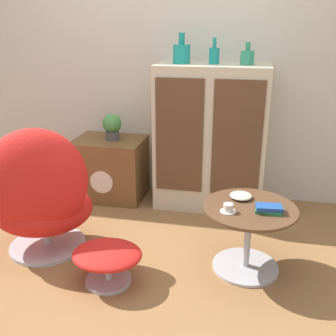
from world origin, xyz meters
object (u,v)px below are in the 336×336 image
object	(u,v)px
vase_inner_left	(214,55)
book_stack	(269,209)
coffee_table	(248,231)
teacup	(228,209)
vase_leftmost	(182,53)
sideboard	(210,138)
potted_plant	(112,125)
vase_inner_right	(247,57)
tv_console	(111,168)
ottoman	(107,257)
egg_chair	(40,196)
bowl	(241,196)

from	to	relation	value
vase_inner_left	book_stack	bearing A→B (deg)	-65.03
coffee_table	teacup	world-z (taller)	teacup
vase_leftmost	vase_inner_left	bearing A→B (deg)	0.00
sideboard	vase_inner_left	size ratio (longest dim) A/B	6.14
potted_plant	vase_inner_right	bearing A→B (deg)	0.70
vase_leftmost	vase_inner_right	bearing A→B (deg)	0.00
coffee_table	vase_leftmost	bearing A→B (deg)	123.01
tv_console	coffee_table	distance (m)	1.56
ottoman	egg_chair	bearing A→B (deg)	156.50
vase_inner_right	teacup	xyz separation A→B (m)	(-0.04, -1.03, -0.81)
ottoman	potted_plant	bearing A→B (deg)	107.07
coffee_table	egg_chair	bearing A→B (deg)	-176.67
vase_inner_right	book_stack	world-z (taller)	vase_inner_right
coffee_table	teacup	distance (m)	0.25
sideboard	teacup	size ratio (longest dim) A/B	12.64
vase_leftmost	bowl	bearing A→B (deg)	-56.21
ottoman	book_stack	distance (m)	1.03
egg_chair	teacup	size ratio (longest dim) A/B	9.66
sideboard	vase_leftmost	xyz separation A→B (m)	(-0.26, 0.00, 0.69)
egg_chair	vase_inner_right	distance (m)	1.86
sideboard	egg_chair	bearing A→B (deg)	-135.66
egg_chair	sideboard	bearing A→B (deg)	44.34
ottoman	book_stack	bearing A→B (deg)	15.98
tv_console	vase_leftmost	world-z (taller)	vase_leftmost
potted_plant	book_stack	bearing A→B (deg)	-36.17
coffee_table	vase_inner_right	size ratio (longest dim) A/B	3.51
ottoman	vase_inner_right	bearing A→B (deg)	59.37
tv_console	ottoman	distance (m)	1.32
vase_leftmost	teacup	world-z (taller)	vase_leftmost
sideboard	potted_plant	size ratio (longest dim) A/B	5.22
egg_chair	potted_plant	size ratio (longest dim) A/B	3.99
vase_inner_right	potted_plant	distance (m)	1.28
tv_console	vase_inner_right	xyz separation A→B (m)	(1.16, 0.01, 1.00)
vase_inner_right	potted_plant	xyz separation A→B (m)	(-1.13, -0.01, -0.60)
sideboard	vase_inner_right	size ratio (longest dim) A/B	7.22
coffee_table	bowl	world-z (taller)	bowl
vase_inner_left	vase_leftmost	bearing A→B (deg)	180.00
vase_leftmost	vase_inner_left	world-z (taller)	vase_leftmost
coffee_table	vase_leftmost	distance (m)	1.52
book_stack	coffee_table	bearing A→B (deg)	155.86
sideboard	egg_chair	distance (m)	1.46
book_stack	tv_console	bearing A→B (deg)	144.55
book_stack	vase_inner_right	bearing A→B (deg)	101.64
egg_chair	vase_inner_left	xyz separation A→B (m)	(1.04, 1.02, 0.86)
ottoman	teacup	size ratio (longest dim) A/B	4.53
vase_inner_left	bowl	bearing A→B (deg)	-70.64
coffee_table	bowl	size ratio (longest dim) A/B	4.05
bowl	coffee_table	bearing A→B (deg)	-62.77
tv_console	teacup	bearing A→B (deg)	-42.21
vase_inner_right	teacup	size ratio (longest dim) A/B	1.75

